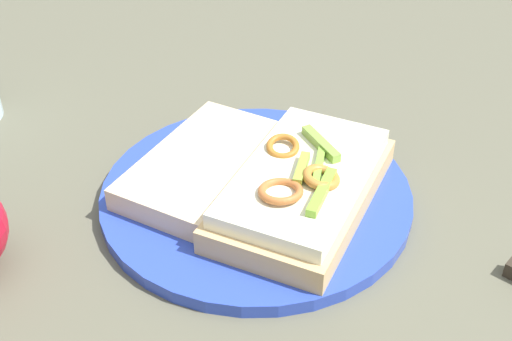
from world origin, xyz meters
TOP-DOWN VIEW (x-y plane):
  - ground_plane at (0.00, 0.00)m, footprint 2.00×2.00m
  - plate at (0.00, 0.00)m, footprint 0.26×0.26m
  - sandwich at (-0.01, -0.04)m, footprint 0.19×0.13m
  - bread_slice_side at (0.01, 0.04)m, footprint 0.18×0.14m

SIDE VIEW (x-z plane):
  - ground_plane at x=0.00m, z-range 0.00..0.00m
  - plate at x=0.00m, z-range 0.00..0.01m
  - bread_slice_side at x=0.01m, z-range 0.01..0.03m
  - sandwich at x=-0.01m, z-range 0.01..0.05m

